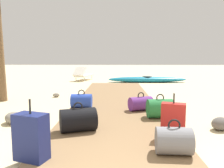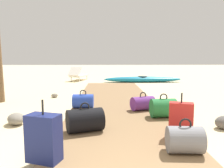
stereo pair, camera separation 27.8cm
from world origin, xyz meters
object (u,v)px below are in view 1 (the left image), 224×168
at_px(lounge_chair, 83,75).
at_px(kayak, 147,79).
at_px(suitcase_red, 173,121).
at_px(duffel_bag_black, 78,120).
at_px(duffel_bag_purple, 141,103).
at_px(duffel_bag_green, 160,108).
at_px(suitcase_navy, 31,137).
at_px(duffel_bag_grey, 174,141).
at_px(duffel_bag_blue, 82,101).

distance_m(lounge_chair, kayak, 3.56).
height_order(suitcase_red, duffel_bag_black, suitcase_red).
bearing_deg(lounge_chair, duffel_bag_purple, -71.84).
distance_m(duffel_bag_green, lounge_chair, 8.46).
relative_size(suitcase_navy, duffel_bag_purple, 1.24).
relative_size(duffel_bag_grey, kayak, 0.12).
relative_size(lounge_chair, kayak, 0.41).
distance_m(suitcase_navy, lounge_chair, 9.99).
relative_size(duffel_bag_green, lounge_chair, 0.32).
distance_m(duffel_bag_grey, duffel_bag_purple, 2.41).
bearing_deg(duffel_bag_black, kayak, 74.27).
height_order(suitcase_navy, kayak, suitcase_navy).
distance_m(duffel_bag_black, suitcase_navy, 1.16).
distance_m(suitcase_red, suitcase_navy, 2.07).
height_order(duffel_bag_green, duffel_bag_purple, duffel_bag_green).
height_order(duffel_bag_blue, suitcase_navy, suitcase_navy).
bearing_deg(duffel_bag_blue, kayak, 68.42).
xyz_separation_m(duffel_bag_green, kayak, (0.71, 7.16, -0.13)).
bearing_deg(kayak, lounge_chair, 166.34).
xyz_separation_m(duffel_bag_grey, suitcase_navy, (-1.79, -0.19, 0.11)).
bearing_deg(duffel_bag_green, duffel_bag_grey, -95.16).
bearing_deg(suitcase_red, duffel_bag_purple, 99.40).
xyz_separation_m(duffel_bag_black, duffel_bag_blue, (-0.21, 1.78, -0.03)).
xyz_separation_m(suitcase_red, duffel_bag_blue, (-1.74, 2.09, -0.11)).
bearing_deg(duffel_bag_purple, duffel_bag_blue, 169.41).
distance_m(duffel_bag_black, duffel_bag_purple, 1.95).
distance_m(suitcase_red, duffel_bag_purple, 1.85).
xyz_separation_m(duffel_bag_black, duffel_bag_purple, (1.23, 1.52, -0.03)).
distance_m(duffel_bag_grey, duffel_bag_black, 1.65).
bearing_deg(lounge_chair, kayak, -13.66).
distance_m(duffel_bag_green, suitcase_navy, 2.76).
height_order(suitcase_red, duffel_bag_purple, suitcase_red).
bearing_deg(duffel_bag_purple, duffel_bag_black, -128.95).
height_order(duffel_bag_blue, duffel_bag_purple, duffel_bag_blue).
bearing_deg(duffel_bag_blue, suitcase_navy, -93.68).
bearing_deg(suitcase_red, lounge_chair, 106.48).
relative_size(duffel_bag_blue, lounge_chair, 0.31).
height_order(duffel_bag_grey, kayak, duffel_bag_grey).
xyz_separation_m(duffel_bag_grey, lounge_chair, (-2.58, 9.76, 0.07)).
bearing_deg(suitcase_red, duffel_bag_black, 168.66).
bearing_deg(suitcase_red, kayak, 84.96).
bearing_deg(kayak, duffel_bag_black, -105.73).
relative_size(suitcase_red, suitcase_navy, 0.93).
xyz_separation_m(duffel_bag_green, lounge_chair, (-2.74, 8.00, 0.05)).
relative_size(duffel_bag_green, kayak, 0.13).
bearing_deg(duffel_bag_green, kayak, 84.32).
xyz_separation_m(duffel_bag_blue, lounge_chair, (-0.98, 7.09, 0.08)).
xyz_separation_m(duffel_bag_purple, kayak, (1.04, 6.52, -0.09)).
relative_size(duffel_bag_blue, duffel_bag_purple, 0.83).
bearing_deg(duffel_bag_black, duffel_bag_green, 29.49).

